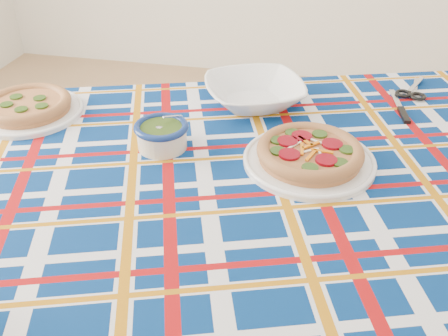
% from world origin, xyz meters
% --- Properties ---
extents(floor, '(4.00, 4.00, 0.00)m').
position_xyz_m(floor, '(0.00, 0.00, 0.00)').
color(floor, '#A98057').
rests_on(floor, ground).
extents(dining_table, '(1.94, 1.54, 0.79)m').
position_xyz_m(dining_table, '(0.25, -0.51, 0.72)').
color(dining_table, brown).
rests_on(dining_table, floor).
extents(tablecloth, '(1.98, 1.58, 0.11)m').
position_xyz_m(tablecloth, '(0.25, -0.51, 0.74)').
color(tablecloth, navy).
rests_on(tablecloth, dining_table).
extents(main_focaccia_plate, '(0.46, 0.46, 0.07)m').
position_xyz_m(main_focaccia_plate, '(0.42, -0.45, 0.83)').
color(main_focaccia_plate, '#B16E3F').
rests_on(main_focaccia_plate, tablecloth).
extents(pesto_bowl, '(0.19, 0.19, 0.09)m').
position_xyz_m(pesto_bowl, '(0.04, -0.45, 0.84)').
color(pesto_bowl, '#22380F').
rests_on(pesto_bowl, tablecloth).
extents(serving_bowl, '(0.39, 0.39, 0.07)m').
position_xyz_m(serving_bowl, '(0.23, -0.15, 0.84)').
color(serving_bowl, white).
rests_on(serving_bowl, tablecloth).
extents(second_focaccia_plate, '(0.39, 0.39, 0.06)m').
position_xyz_m(second_focaccia_plate, '(-0.41, -0.35, 0.83)').
color(second_focaccia_plate, '#B16E3F').
rests_on(second_focaccia_plate, tablecloth).
extents(table_knife, '(0.05, 0.24, 0.01)m').
position_xyz_m(table_knife, '(0.67, -0.04, 0.81)').
color(table_knife, silver).
rests_on(table_knife, tablecloth).
extents(kitchen_scissors, '(0.16, 0.23, 0.02)m').
position_xyz_m(kitchen_scissors, '(0.74, 0.08, 0.81)').
color(kitchen_scissors, silver).
rests_on(kitchen_scissors, tablecloth).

